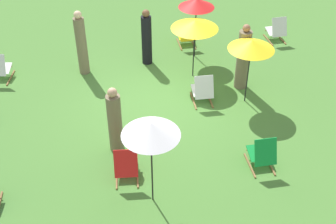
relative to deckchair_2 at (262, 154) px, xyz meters
name	(u,v)px	position (x,y,z in m)	size (l,w,h in m)	color
ground_plane	(156,101)	(1.59, -3.00, -0.37)	(40.00, 40.00, 0.00)	#477A33
deckchair_2	(262,154)	(0.00, 0.00, 0.00)	(0.54, 0.80, 0.83)	olive
deckchair_3	(126,165)	(2.87, -0.44, 0.00)	(0.61, 0.84, 0.83)	olive
deckchair_7	(277,30)	(-2.91, -5.19, 0.00)	(0.51, 0.78, 0.83)	olive
deckchair_8	(187,35)	(-0.08, -5.66, 0.00)	(0.54, 0.80, 0.83)	olive
deckchair_9	(203,90)	(0.44, -2.63, 0.00)	(0.56, 0.81, 0.83)	olive
umbrella_0	(196,3)	(-0.10, -4.94, 1.33)	(1.03, 1.03, 1.84)	black
umbrella_1	(151,129)	(2.49, 0.29, 1.46)	(1.08, 1.08, 1.98)	black
umbrella_2	(252,45)	(-0.65, -2.38, 1.28)	(1.14, 1.14, 1.77)	black
umbrella_3	(195,25)	(0.28, -3.91, 1.21)	(1.27, 1.27, 1.69)	black
person_0	(81,44)	(3.21, -4.91, 0.53)	(0.32, 0.32, 1.88)	#72664C
person_1	(243,59)	(-0.80, -3.05, 0.50)	(0.47, 0.47, 1.85)	#72664C
person_2	(115,122)	(2.90, -1.42, 0.41)	(0.43, 0.43, 1.66)	#72664C
person_3	(147,38)	(1.36, -4.96, 0.42)	(0.40, 0.40, 1.67)	black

